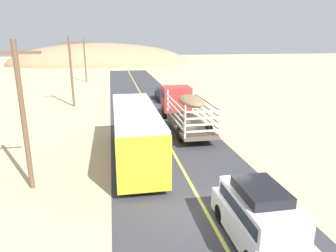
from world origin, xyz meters
The scene contains 11 objects.
ground_plane centered at (0.00, 0.00, 0.00)m, with size 240.00×240.00×0.00m, color #CCB284.
road_surface centered at (0.00, 0.00, 0.01)m, with size 8.00×120.00×0.02m, color #38383D.
road_centre_line centered at (0.00, 0.00, 0.02)m, with size 0.16×117.60×0.00m, color #D8CC4C.
suv_near centered at (1.17, -2.02, 1.15)m, with size 1.90×4.62×2.29m.
livestock_truck centered at (2.02, 14.23, 1.79)m, with size 2.53×9.70×3.02m.
bus centered at (-2.47, 6.79, 1.75)m, with size 2.54×10.00×3.21m.
car_far centered at (2.39, 24.98, 0.69)m, with size 1.80×4.40×1.46m.
power_pole_near centered at (-7.88, 4.05, 3.87)m, with size 2.20×0.24×7.18m.
power_pole_mid centered at (-7.88, 23.35, 3.93)m, with size 2.20×0.24×7.29m.
power_pole_far centered at (-7.88, 42.65, 3.84)m, with size 2.20×0.24×7.12m.
distant_hill centered at (-6.60, 77.16, 0.00)m, with size 48.86×20.68×11.49m, color #997C5A.
Camera 1 is at (-3.72, -10.97, 7.24)m, focal length 33.11 mm.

